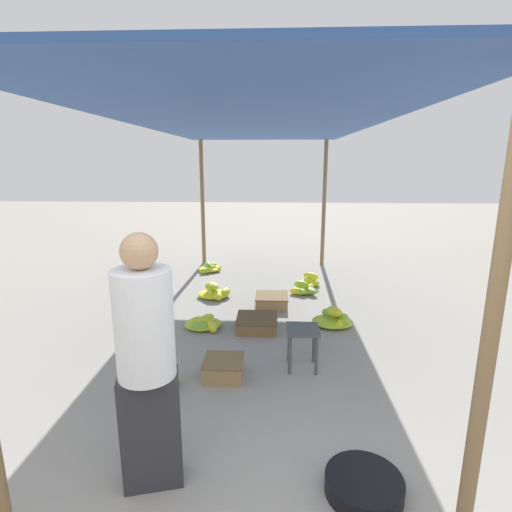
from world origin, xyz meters
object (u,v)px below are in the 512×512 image
crate_far (272,301)px  crate_mid (223,368)px  stool (303,336)px  banana_pile_right_2 (310,280)px  banana_pile_right_1 (335,319)px  banana_pile_left_1 (153,380)px  crate_near (257,323)px  vendor_foreground (147,361)px  banana_pile_left_3 (210,268)px  banana_pile_right_0 (304,289)px  banana_pile_left_0 (215,292)px  basin_black (364,485)px  banana_pile_left_2 (204,324)px

crate_far → crate_mid: bearing=-103.0°
stool → banana_pile_right_2: bearing=83.4°
banana_pile_right_1 → banana_pile_right_2: 1.75m
banana_pile_left_1 → crate_mid: (0.65, 0.26, 0.00)m
crate_near → crate_mid: size_ratio=1.34×
stool → crate_far: size_ratio=0.93×
vendor_foreground → crate_far: 3.65m
banana_pile_left_3 → banana_pile_right_0: banana_pile_right_0 is taller
vendor_foreground → crate_mid: (0.30, 1.39, -0.81)m
banana_pile_left_0 → banana_pile_left_3: banana_pile_left_0 is taller
vendor_foreground → banana_pile_right_0: vendor_foreground is taller
basin_black → banana_pile_left_1: banana_pile_left_1 is taller
crate_mid → banana_pile_right_1: bearing=46.3°
stool → crate_far: stool is taller
banana_pile_left_1 → banana_pile_left_3: banana_pile_left_1 is taller
banana_pile_left_2 → banana_pile_right_0: 2.06m
stool → banana_pile_left_3: bearing=112.9°
banana_pile_left_1 → banana_pile_left_2: 1.50m
banana_pile_left_0 → banana_pile_right_0: 1.48m
vendor_foreground → banana_pile_left_2: vendor_foreground is taller
banana_pile_left_3 → banana_pile_right_2: size_ratio=1.45×
banana_pile_right_1 → crate_near: bearing=-170.3°
basin_black → crate_far: (-0.64, 3.51, 0.03)m
crate_near → banana_pile_left_1: bearing=-122.5°
banana_pile_left_0 → crate_near: (0.74, -1.22, -0.01)m
crate_mid → basin_black: bearing=-52.0°
banana_pile_left_3 → crate_far: banana_pile_left_3 is taller
banana_pile_right_0 → crate_mid: size_ratio=1.27×
banana_pile_left_2 → banana_pile_right_0: banana_pile_right_0 is taller
banana_pile_right_0 → banana_pile_right_1: 1.34m
basin_black → banana_pile_left_1: 2.13m
crate_near → banana_pile_right_1: bearing=9.7°
crate_mid → stool: bearing=15.1°
basin_black → crate_far: size_ratio=1.05×
banana_pile_right_0 → banana_pile_left_0: bearing=-169.9°
banana_pile_left_3 → banana_pile_right_1: bearing=-50.9°
stool → banana_pile_right_1: stool is taller
vendor_foreground → banana_pile_left_3: size_ratio=3.29×
stool → crate_mid: stool is taller
crate_near → crate_far: (0.19, 0.86, 0.01)m
banana_pile_left_2 → banana_pile_right_2: 2.49m
banana_pile_right_1 → crate_mid: bearing=-133.7°
banana_pile_right_1 → banana_pile_right_2: size_ratio=1.51×
banana_pile_left_3 → banana_pile_right_2: bearing=-23.9°
banana_pile_left_1 → crate_far: 2.60m
banana_pile_left_0 → basin_black: bearing=-67.9°
banana_pile_left_0 → crate_far: banana_pile_left_0 is taller
stool → banana_pile_right_2: 2.96m
banana_pile_left_2 → banana_pile_right_1: 1.77m
banana_pile_left_3 → crate_mid: 4.08m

